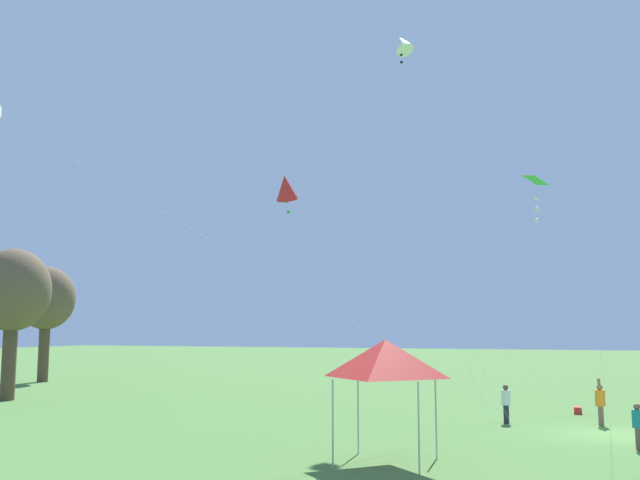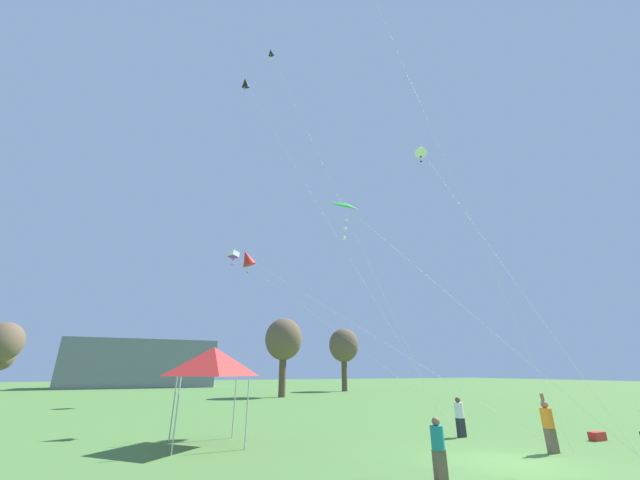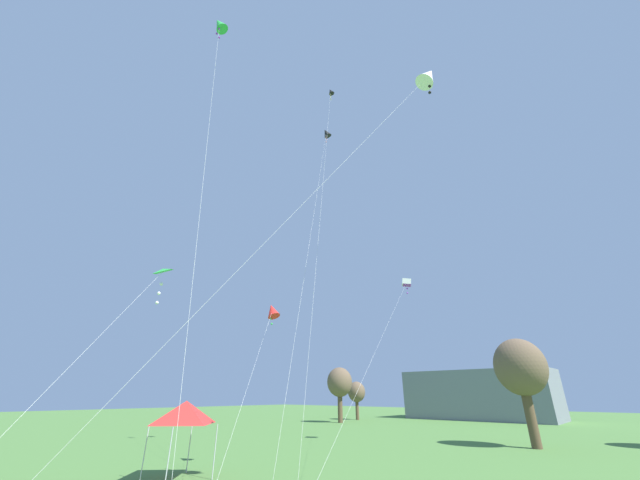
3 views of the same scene
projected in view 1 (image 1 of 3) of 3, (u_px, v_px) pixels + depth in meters
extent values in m
plane|color=#4C7A38|center=(614.00, 435.00, 26.20)|extent=(220.00, 220.00, 0.00)
cylinder|color=brown|center=(44.00, 352.00, 52.45)|extent=(0.78, 0.78, 4.28)
ellipsoid|color=brown|center=(46.00, 298.00, 52.94)|extent=(4.20, 4.20, 4.67)
cylinder|color=brown|center=(9.00, 361.00, 39.05)|extent=(0.76, 0.76, 4.20)
ellipsoid|color=brown|center=(13.00, 290.00, 39.53)|extent=(4.12, 4.12, 4.58)
cylinder|color=#B7B7BC|center=(419.00, 428.00, 19.23)|extent=(0.05, 0.05, 2.46)
cylinder|color=#B7B7BC|center=(436.00, 417.00, 21.53)|extent=(0.05, 0.05, 2.46)
cylinder|color=#B7B7BC|center=(333.00, 423.00, 20.07)|extent=(0.05, 0.05, 2.46)
cylinder|color=#B7B7BC|center=(358.00, 414.00, 22.36)|extent=(0.05, 0.05, 2.46)
pyramid|color=red|center=(385.00, 358.00, 21.02)|extent=(2.73, 2.73, 1.11)
cube|color=red|center=(578.00, 410.00, 32.69)|extent=(0.66, 0.34, 0.32)
cube|color=#282833|center=(506.00, 414.00, 29.45)|extent=(0.35, 0.19, 0.74)
cylinder|color=white|center=(506.00, 398.00, 29.53)|extent=(0.37, 0.37, 0.61)
sphere|color=brown|center=(505.00, 387.00, 29.58)|extent=(0.23, 0.23, 0.23)
cube|color=brown|center=(639.00, 439.00, 23.02)|extent=(0.33, 0.18, 0.69)
cylinder|color=teal|center=(638.00, 419.00, 23.10)|extent=(0.35, 0.35, 0.57)
sphere|color=#896042|center=(637.00, 407.00, 23.15)|extent=(0.22, 0.22, 0.22)
cube|color=brown|center=(601.00, 416.00, 28.72)|extent=(0.37, 0.20, 0.77)
cylinder|color=orange|center=(600.00, 398.00, 28.81)|extent=(0.39, 0.39, 0.64)
sphere|color=#896042|center=(600.00, 387.00, 28.86)|extent=(0.24, 0.24, 0.24)
cylinder|color=#896042|center=(599.00, 385.00, 28.87)|extent=(0.18, 0.19, 0.55)
cylinder|color=silver|center=(569.00, 127.00, 28.09)|extent=(5.86, 2.17, 23.59)
cylinder|color=silver|center=(335.00, 94.00, 28.81)|extent=(8.03, 12.40, 26.65)
pyramid|color=green|center=(537.00, 179.00, 23.99)|extent=(0.99, 0.71, 0.45)
sphere|color=white|center=(537.00, 198.00, 23.98)|extent=(0.14, 0.14, 0.14)
sphere|color=white|center=(537.00, 209.00, 23.85)|extent=(0.14, 0.14, 0.14)
sphere|color=white|center=(537.00, 220.00, 23.76)|extent=(0.14, 0.14, 0.14)
cylinder|color=silver|center=(349.00, 67.00, 29.87)|extent=(6.57, 10.12, 29.54)
cylinder|color=silver|center=(244.00, 259.00, 30.90)|extent=(7.23, 22.28, 13.74)
cylinder|color=silver|center=(456.00, 315.00, 26.93)|extent=(9.33, 10.16, 8.77)
cone|color=red|center=(286.00, 188.00, 24.84)|extent=(1.06, 0.81, 1.12)
sphere|color=green|center=(286.00, 202.00, 24.70)|extent=(0.12, 0.12, 0.12)
sphere|color=green|center=(288.00, 212.00, 24.78)|extent=(0.12, 0.12, 0.12)
cylinder|color=silver|center=(532.00, 204.00, 31.40)|extent=(5.54, 12.80, 18.72)
cone|color=white|center=(402.00, 44.00, 37.30)|extent=(1.56, 1.55, 1.45)
sphere|color=black|center=(401.00, 55.00, 37.23)|extent=(0.15, 0.15, 0.15)
sphere|color=black|center=(401.00, 62.00, 37.13)|extent=(0.15, 0.15, 0.15)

